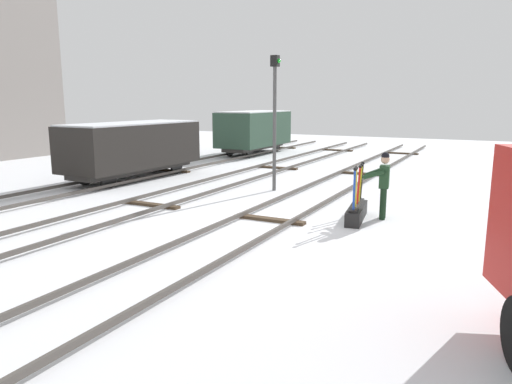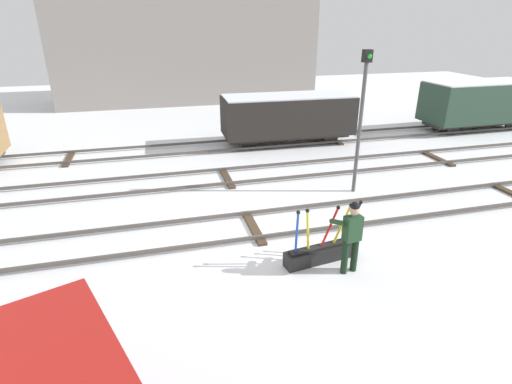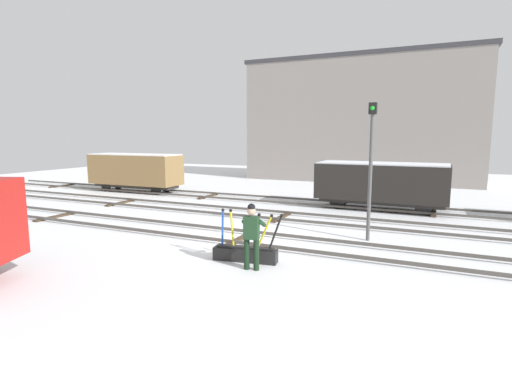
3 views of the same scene
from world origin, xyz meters
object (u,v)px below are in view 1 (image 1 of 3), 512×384
object	(u,v)px
switch_lever_frame	(357,210)
signal_post	(275,111)
rail_worker	(383,181)
freight_car_near_switch	(254,129)
freight_car_mid_siding	(133,146)

from	to	relation	value
switch_lever_frame	signal_post	world-z (taller)	signal_post
rail_worker	freight_car_near_switch	size ratio (longest dim) A/B	0.31
freight_car_near_switch	rail_worker	bearing A→B (deg)	-141.16
rail_worker	freight_car_near_switch	distance (m)	15.87
signal_post	freight_car_mid_siding	size ratio (longest dim) A/B	0.76
rail_worker	freight_car_near_switch	world-z (taller)	freight_car_near_switch
switch_lever_frame	freight_car_near_switch	distance (m)	15.92
signal_post	freight_car_mid_siding	bearing A→B (deg)	93.17
signal_post	freight_car_mid_siding	xyz separation A→B (m)	(-0.33, 5.93, -1.42)
freight_car_mid_siding	signal_post	bearing A→B (deg)	-85.24
switch_lever_frame	rail_worker	world-z (taller)	rail_worker
rail_worker	signal_post	bearing A→B (deg)	52.70
freight_car_mid_siding	freight_car_near_switch	bearing A→B (deg)	1.59
signal_post	freight_car_near_switch	size ratio (longest dim) A/B	0.81
rail_worker	signal_post	xyz separation A→B (m)	(2.31, 4.18, 1.72)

